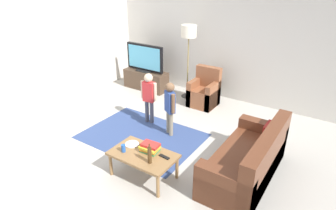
% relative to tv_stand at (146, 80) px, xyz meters
% --- Properties ---
extents(ground, '(7.80, 7.80, 0.00)m').
position_rel_tv_stand_xyz_m(ground, '(1.84, -2.30, -0.24)').
color(ground, '#B2ADA3').
extents(wall_back, '(6.00, 0.12, 2.70)m').
position_rel_tv_stand_xyz_m(wall_back, '(1.84, 0.70, 1.11)').
color(wall_back, silver).
rests_on(wall_back, ground).
extents(wall_left, '(0.12, 6.00, 2.70)m').
position_rel_tv_stand_xyz_m(wall_left, '(-1.16, -2.30, 1.11)').
color(wall_left, silver).
rests_on(wall_left, ground).
extents(area_rug, '(2.20, 1.60, 0.01)m').
position_rel_tv_stand_xyz_m(area_rug, '(1.45, -2.01, -0.24)').
color(area_rug, '#33477A').
rests_on(area_rug, ground).
extents(tv_stand, '(1.20, 0.44, 0.50)m').
position_rel_tv_stand_xyz_m(tv_stand, '(0.00, 0.00, 0.00)').
color(tv_stand, '#4C3828').
rests_on(tv_stand, ground).
extents(tv, '(1.10, 0.28, 0.71)m').
position_rel_tv_stand_xyz_m(tv, '(-0.00, -0.02, 0.60)').
color(tv, black).
rests_on(tv, tv_stand).
extents(couch, '(0.80, 1.80, 0.86)m').
position_rel_tv_stand_xyz_m(couch, '(3.59, -2.07, 0.05)').
color(couch, brown).
rests_on(couch, ground).
extents(armchair, '(0.60, 0.60, 0.90)m').
position_rel_tv_stand_xyz_m(armchair, '(1.77, -0.04, 0.05)').
color(armchair, brown).
rests_on(armchair, ground).
extents(floor_lamp, '(0.36, 0.36, 1.78)m').
position_rel_tv_stand_xyz_m(floor_lamp, '(1.19, 0.15, 1.30)').
color(floor_lamp, '#262626').
rests_on(floor_lamp, ground).
extents(child_near_tv, '(0.36, 0.17, 1.08)m').
position_rel_tv_stand_xyz_m(child_near_tv, '(1.22, -1.47, 0.40)').
color(child_near_tv, '#4C4C59').
rests_on(child_near_tv, ground).
extents(child_center, '(0.32, 0.23, 1.07)m').
position_rel_tv_stand_xyz_m(child_center, '(1.84, -1.63, 0.40)').
color(child_center, gray).
rests_on(child_center, ground).
extents(coffee_table, '(1.00, 0.60, 0.42)m').
position_rel_tv_stand_xyz_m(coffee_table, '(2.22, -2.93, 0.13)').
color(coffee_table, olive).
rests_on(coffee_table, ground).
extents(book_stack, '(0.29, 0.23, 0.14)m').
position_rel_tv_stand_xyz_m(book_stack, '(2.27, -2.82, 0.24)').
color(book_stack, '#388C4C').
rests_on(book_stack, coffee_table).
extents(bottle, '(0.06, 0.06, 0.32)m').
position_rel_tv_stand_xyz_m(bottle, '(2.44, -3.05, 0.31)').
color(bottle, '#4C3319').
rests_on(bottle, coffee_table).
extents(tv_remote, '(0.17, 0.06, 0.02)m').
position_rel_tv_stand_xyz_m(tv_remote, '(2.54, -2.83, 0.19)').
color(tv_remote, black).
rests_on(tv_remote, coffee_table).
extents(soda_can, '(0.07, 0.07, 0.12)m').
position_rel_tv_stand_xyz_m(soda_can, '(1.94, -3.05, 0.24)').
color(soda_can, '#2659B2').
rests_on(soda_can, coffee_table).
extents(plate, '(0.22, 0.22, 0.02)m').
position_rel_tv_stand_xyz_m(plate, '(1.92, -2.83, 0.18)').
color(plate, white).
rests_on(plate, coffee_table).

